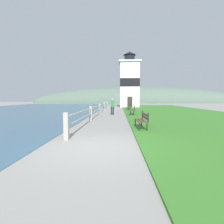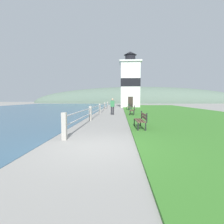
% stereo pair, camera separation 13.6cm
% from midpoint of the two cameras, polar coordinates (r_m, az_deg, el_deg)
% --- Properties ---
extents(ground_plane, '(160.00, 160.00, 0.00)m').
position_cam_midpoint_polar(ground_plane, '(6.00, -5.19, -11.46)').
color(ground_plane, gray).
extents(grass_verge, '(12.00, 44.77, 0.06)m').
position_cam_midpoint_polar(grass_verge, '(21.74, 20.36, -0.12)').
color(grass_verge, '#387528').
rests_on(grass_verge, ground_plane).
extents(seawall_railing, '(0.18, 24.55, 1.09)m').
position_cam_midpoint_polar(seawall_railing, '(19.05, -3.81, 1.38)').
color(seawall_railing, '#A8A399').
rests_on(seawall_railing, ground_plane).
extents(park_bench_near, '(0.53, 1.68, 0.94)m').
position_cam_midpoint_polar(park_bench_near, '(9.51, 9.92, -2.32)').
color(park_bench_near, brown).
rests_on(park_bench_near, ground_plane).
extents(park_bench_midway, '(0.67, 1.98, 0.94)m').
position_cam_midpoint_polar(park_bench_midway, '(17.56, 7.09, 0.77)').
color(park_bench_midway, brown).
rests_on(park_bench_midway, ground_plane).
extents(park_bench_far, '(0.65, 1.67, 0.94)m').
position_cam_midpoint_polar(park_bench_far, '(24.60, 5.90, 1.80)').
color(park_bench_far, brown).
rests_on(park_bench_far, ground_plane).
extents(lighthouse, '(4.08, 4.08, 10.55)m').
position_cam_midpoint_polar(lighthouse, '(34.11, 6.03, 9.56)').
color(lighthouse, white).
rests_on(lighthouse, ground_plane).
extents(person_strolling, '(0.41, 0.23, 1.66)m').
position_cam_midpoint_polar(person_strolling, '(17.72, 0.37, 2.01)').
color(person_strolling, '#28282D').
rests_on(person_strolling, ground_plane).
extents(trash_bin, '(0.54, 0.54, 0.84)m').
position_cam_midpoint_polar(trash_bin, '(26.61, 6.00, 1.75)').
color(trash_bin, '#2D5138').
rests_on(trash_bin, ground_plane).
extents(distant_hillside, '(80.00, 16.00, 12.00)m').
position_cam_midpoint_polar(distant_hillside, '(65.98, 8.87, 2.92)').
color(distant_hillside, '#566B5B').
rests_on(distant_hillside, ground_plane).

